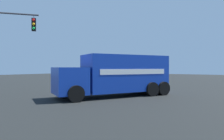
{
  "coord_description": "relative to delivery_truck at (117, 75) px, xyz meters",
  "views": [
    {
      "loc": [
        -8.21,
        13.43,
        2.04
      ],
      "look_at": [
        -0.12,
        2.23,
        1.87
      ],
      "focal_mm": 32.23,
      "sensor_mm": 36.0,
      "label": 1
    }
  ],
  "objects": [
    {
      "name": "ground_plane",
      "position": [
        0.09,
        -1.53,
        -1.52
      ],
      "size": [
        100.0,
        100.0,
        0.0
      ],
      "primitive_type": "plane",
      "color": "black"
    },
    {
      "name": "delivery_truck",
      "position": [
        0.0,
        0.0,
        0.0
      ],
      "size": [
        5.99,
        8.42,
        2.91
      ],
      "color": "#1438AD",
      "rests_on": "ground"
    }
  ]
}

